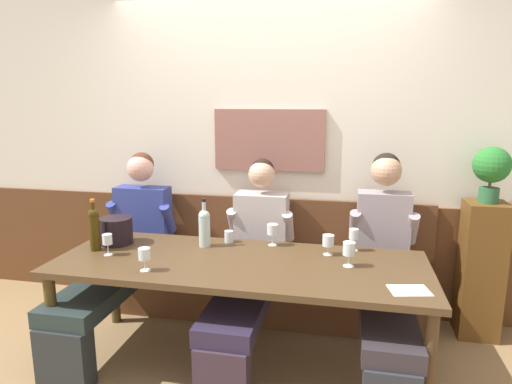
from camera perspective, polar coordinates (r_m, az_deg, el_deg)
The scene contains 21 objects.
ground_plane at distance 3.08m, azimuth -2.60°, elevation -22.47°, with size 6.80×6.80×0.02m, color olive.
room_wall_back at distance 3.62m, azimuth 1.53°, elevation 6.68°, with size 6.80×0.12×2.80m.
wood_wainscot_panel at distance 3.77m, azimuth 1.30°, elevation -7.82°, with size 6.80×0.03×0.91m, color brown.
wall_bench at distance 3.65m, azimuth 0.67°, elevation -11.50°, with size 2.64×0.42×0.94m.
dining_table at distance 2.86m, azimuth -2.14°, elevation -10.15°, with size 2.34×0.87×0.72m.
person_center_left_seat at distance 3.50m, azimuth -16.82°, elevation -7.09°, with size 0.54×1.31×1.31m.
person_left_seat at distance 3.18m, azimuth -0.54°, elevation -8.50°, with size 0.51×1.31×1.28m.
person_center_right_seat at distance 3.12m, azimuth 16.20°, elevation -8.67°, with size 0.48×1.32×1.35m.
ice_bucket at distance 3.29m, azimuth -17.45°, elevation -4.75°, with size 0.22×0.22×0.19m, color black.
wine_bottle_green_tall at distance 3.17m, azimuth -20.02°, elevation -4.33°, with size 0.07×0.07×0.35m.
wine_bottle_amber_mid at distance 3.09m, azimuth -6.63°, elevation -4.42°, with size 0.08×0.08×0.34m.
wine_glass_by_bottle at distance 2.73m, azimuth -14.11°, elevation -7.85°, with size 0.07×0.07×0.14m.
wine_glass_center_rear at distance 3.09m, azimuth 2.14°, elevation -4.94°, with size 0.08×0.08×0.15m.
wine_glass_center_front at distance 2.95m, azimuth 9.24°, elevation -6.29°, with size 0.08×0.08×0.13m.
wine_glass_mid_left at distance 2.77m, azimuth 11.84°, elevation -7.27°, with size 0.08×0.08×0.15m.
wine_glass_right_end at distance 3.05m, azimuth 12.42°, elevation -5.40°, with size 0.06×0.06×0.15m.
wine_glass_left_end at distance 3.06m, azimuth -18.52°, elevation -5.86°, with size 0.06×0.06×0.14m.
water_tumbler_left at distance 3.19m, azimuth -3.50°, elevation -5.71°, with size 0.06×0.06×0.08m, color silver.
tasting_sheet_left_guest at distance 2.56m, azimuth 19.05°, elevation -11.83°, with size 0.21×0.15×0.00m, color white.
corner_pedestal at distance 3.67m, azimuth 26.81°, elevation -8.93°, with size 0.28×0.28×1.01m, color brown.
potted_plant at distance 3.49m, azimuth 27.95°, elevation 2.73°, with size 0.25×0.25×0.39m.
Camera 1 is at (0.65, -2.46, 1.72)m, focal length 31.21 mm.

